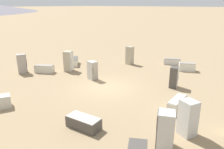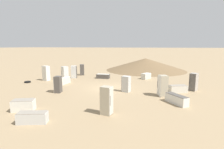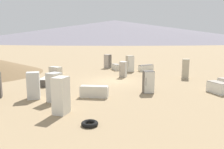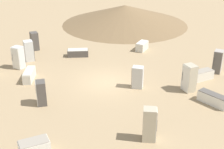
{
  "view_description": "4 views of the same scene",
  "coord_description": "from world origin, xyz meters",
  "px_view_note": "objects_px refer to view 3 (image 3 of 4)",
  "views": [
    {
      "loc": [
        -10.07,
        11.57,
        6.0
      ],
      "look_at": [
        0.11,
        -0.8,
        0.81
      ],
      "focal_mm": 35.0,
      "sensor_mm": 36.0,
      "label": 1
    },
    {
      "loc": [
        6.7,
        -16.61,
        4.37
      ],
      "look_at": [
        0.74,
        -0.88,
        1.63
      ],
      "focal_mm": 28.0,
      "sensor_mm": 36.0,
      "label": 2
    },
    {
      "loc": [
        -18.96,
        -3.49,
        3.79
      ],
      "look_at": [
        -1.09,
        -0.2,
        0.76
      ],
      "focal_mm": 35.0,
      "sensor_mm": 36.0,
      "label": 3
    },
    {
      "loc": [
        1.24,
        -19.96,
        9.82
      ],
      "look_at": [
        0.39,
        -0.4,
        0.78
      ],
      "focal_mm": 50.0,
      "sensor_mm": 36.0,
      "label": 4
    }
  ],
  "objects_px": {
    "discarded_fridge_0": "(46,82)",
    "discarded_fridge_14": "(94,92)",
    "discarded_fridge_9": "(218,88)",
    "discarded_fridge_13": "(61,95)",
    "discarded_fridge_15": "(108,61)",
    "scrap_tire": "(90,124)",
    "discarded_fridge_10": "(130,64)",
    "discarded_fridge_12": "(185,69)",
    "discarded_fridge_4": "(54,87)",
    "discarded_fridge_5": "(123,69)",
    "discarded_fridge_1": "(55,70)",
    "discarded_fridge_11": "(33,85)",
    "discarded_fridge_7": "(146,68)",
    "discarded_fridge_8": "(148,82)",
    "discarded_fridge_2": "(116,67)"
  },
  "relations": [
    {
      "from": "discarded_fridge_5",
      "to": "scrap_tire",
      "type": "relative_size",
      "value": 2.04
    },
    {
      "from": "discarded_fridge_5",
      "to": "discarded_fridge_2",
      "type": "bearing_deg",
      "value": -61.8
    },
    {
      "from": "discarded_fridge_13",
      "to": "discarded_fridge_14",
      "type": "xyz_separation_m",
      "value": [
        3.34,
        -0.83,
        -0.57
      ]
    },
    {
      "from": "discarded_fridge_11",
      "to": "discarded_fridge_12",
      "type": "bearing_deg",
      "value": 16.03
    },
    {
      "from": "discarded_fridge_7",
      "to": "discarded_fridge_1",
      "type": "bearing_deg",
      "value": 68.25
    },
    {
      "from": "discarded_fridge_8",
      "to": "discarded_fridge_15",
      "type": "height_order",
      "value": "discarded_fridge_15"
    },
    {
      "from": "discarded_fridge_8",
      "to": "discarded_fridge_10",
      "type": "xyz_separation_m",
      "value": [
        9.41,
        2.24,
        0.15
      ]
    },
    {
      "from": "discarded_fridge_5",
      "to": "discarded_fridge_12",
      "type": "distance_m",
      "value": 5.95
    },
    {
      "from": "discarded_fridge_4",
      "to": "discarded_fridge_15",
      "type": "distance_m",
      "value": 15.3
    },
    {
      "from": "discarded_fridge_8",
      "to": "discarded_fridge_13",
      "type": "xyz_separation_m",
      "value": [
        -5.11,
        4.26,
        0.17
      ]
    },
    {
      "from": "discarded_fridge_12",
      "to": "discarded_fridge_13",
      "type": "bearing_deg",
      "value": -120.22
    },
    {
      "from": "discarded_fridge_4",
      "to": "discarded_fridge_12",
      "type": "xyz_separation_m",
      "value": [
        9.59,
        -8.88,
        0.04
      ]
    },
    {
      "from": "discarded_fridge_0",
      "to": "discarded_fridge_10",
      "type": "height_order",
      "value": "discarded_fridge_10"
    },
    {
      "from": "discarded_fridge_4",
      "to": "scrap_tire",
      "type": "distance_m",
      "value": 4.51
    },
    {
      "from": "discarded_fridge_8",
      "to": "discarded_fridge_11",
      "type": "height_order",
      "value": "discarded_fridge_11"
    },
    {
      "from": "discarded_fridge_0",
      "to": "discarded_fridge_14",
      "type": "relative_size",
      "value": 1.0
    },
    {
      "from": "discarded_fridge_0",
      "to": "discarded_fridge_14",
      "type": "distance_m",
      "value": 5.61
    },
    {
      "from": "discarded_fridge_2",
      "to": "discarded_fridge_0",
      "type": "bearing_deg",
      "value": 37.05
    },
    {
      "from": "discarded_fridge_2",
      "to": "discarded_fridge_15",
      "type": "xyz_separation_m",
      "value": [
        1.42,
        1.34,
        0.52
      ]
    },
    {
      "from": "discarded_fridge_10",
      "to": "discarded_fridge_13",
      "type": "bearing_deg",
      "value": 55.26
    },
    {
      "from": "discarded_fridge_11",
      "to": "discarded_fridge_14",
      "type": "xyz_separation_m",
      "value": [
        1.02,
        -3.67,
        -0.48
      ]
    },
    {
      "from": "discarded_fridge_1",
      "to": "discarded_fridge_13",
      "type": "xyz_separation_m",
      "value": [
        -11.75,
        -5.74,
        0.57
      ]
    },
    {
      "from": "discarded_fridge_11",
      "to": "discarded_fridge_15",
      "type": "relative_size",
      "value": 0.98
    },
    {
      "from": "discarded_fridge_10",
      "to": "scrap_tire",
      "type": "xyz_separation_m",
      "value": [
        -15.76,
        0.16,
        -0.84
      ]
    },
    {
      "from": "discarded_fridge_12",
      "to": "discarded_fridge_15",
      "type": "relative_size",
      "value": 1.06
    },
    {
      "from": "discarded_fridge_11",
      "to": "discarded_fridge_15",
      "type": "distance_m",
      "value": 15.01
    },
    {
      "from": "discarded_fridge_7",
      "to": "discarded_fridge_13",
      "type": "bearing_deg",
      "value": 122.04
    },
    {
      "from": "discarded_fridge_12",
      "to": "discarded_fridge_11",
      "type": "bearing_deg",
      "value": -135.38
    },
    {
      "from": "discarded_fridge_5",
      "to": "discarded_fridge_0",
      "type": "bearing_deg",
      "value": 51.68
    },
    {
      "from": "discarded_fridge_13",
      "to": "discarded_fridge_14",
      "type": "height_order",
      "value": "discarded_fridge_13"
    },
    {
      "from": "discarded_fridge_9",
      "to": "discarded_fridge_13",
      "type": "distance_m",
      "value": 10.84
    },
    {
      "from": "discarded_fridge_10",
      "to": "discarded_fridge_12",
      "type": "xyz_separation_m",
      "value": [
        -3.0,
        -5.61,
        -0.01
      ]
    },
    {
      "from": "discarded_fridge_0",
      "to": "scrap_tire",
      "type": "bearing_deg",
      "value": -58.57
    },
    {
      "from": "discarded_fridge_5",
      "to": "discarded_fridge_9",
      "type": "distance_m",
      "value": 8.98
    },
    {
      "from": "discarded_fridge_8",
      "to": "discarded_fridge_9",
      "type": "bearing_deg",
      "value": 173.05
    },
    {
      "from": "discarded_fridge_8",
      "to": "discarded_fridge_9",
      "type": "distance_m",
      "value": 4.87
    },
    {
      "from": "discarded_fridge_1",
      "to": "discarded_fridge_5",
      "type": "relative_size",
      "value": 1.02
    },
    {
      "from": "discarded_fridge_8",
      "to": "discarded_fridge_11",
      "type": "relative_size",
      "value": 0.92
    },
    {
      "from": "discarded_fridge_1",
      "to": "discarded_fridge_11",
      "type": "xyz_separation_m",
      "value": [
        -9.43,
        -2.9,
        0.47
      ]
    },
    {
      "from": "discarded_fridge_4",
      "to": "discarded_fridge_11",
      "type": "relative_size",
      "value": 1.04
    },
    {
      "from": "discarded_fridge_10",
      "to": "discarded_fridge_4",
      "type": "bearing_deg",
      "value": 48.61
    },
    {
      "from": "discarded_fridge_0",
      "to": "discarded_fridge_14",
      "type": "xyz_separation_m",
      "value": [
        -2.83,
        -4.84,
        0.07
      ]
    },
    {
      "from": "discarded_fridge_14",
      "to": "discarded_fridge_4",
      "type": "bearing_deg",
      "value": -59.4
    },
    {
      "from": "discarded_fridge_1",
      "to": "discarded_fridge_13",
      "type": "distance_m",
      "value": 13.08
    },
    {
      "from": "discarded_fridge_0",
      "to": "scrap_tire",
      "type": "relative_size",
      "value": 2.46
    },
    {
      "from": "discarded_fridge_15",
      "to": "scrap_tire",
      "type": "height_order",
      "value": "discarded_fridge_15"
    },
    {
      "from": "discarded_fridge_7",
      "to": "discarded_fridge_13",
      "type": "height_order",
      "value": "discarded_fridge_13"
    },
    {
      "from": "discarded_fridge_9",
      "to": "discarded_fridge_4",
      "type": "bearing_deg",
      "value": -6.13
    },
    {
      "from": "discarded_fridge_7",
      "to": "scrap_tire",
      "type": "distance_m",
      "value": 17.08
    },
    {
      "from": "discarded_fridge_11",
      "to": "discarded_fridge_15",
      "type": "xyz_separation_m",
      "value": [
        14.91,
        -1.73,
        0.02
      ]
    }
  ]
}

